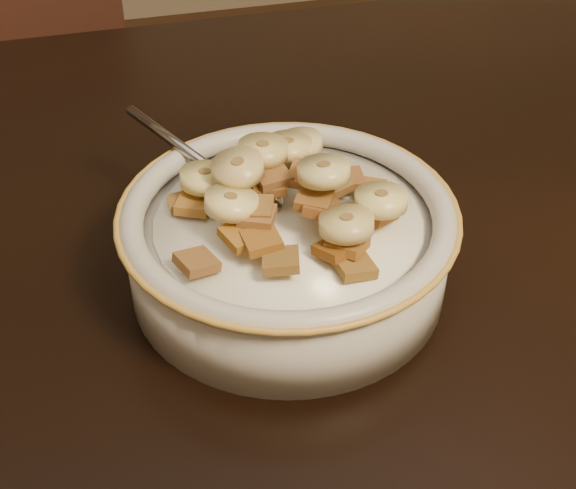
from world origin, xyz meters
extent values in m
cube|color=black|center=(0.00, 0.00, 0.73)|extent=(1.40, 0.91, 0.04)
cylinder|color=beige|center=(0.11, 0.03, 0.77)|extent=(0.20, 0.20, 0.05)
cylinder|color=white|center=(0.11, 0.03, 0.80)|extent=(0.16, 0.16, 0.00)
ellipsoid|color=gray|center=(0.09, 0.06, 0.80)|extent=(0.06, 0.06, 0.01)
cube|color=brown|center=(0.11, 0.05, 0.82)|extent=(0.02, 0.02, 0.01)
cube|color=#94511D|center=(0.13, 0.05, 0.82)|extent=(0.03, 0.03, 0.01)
cube|color=#613810|center=(0.13, -0.01, 0.81)|extent=(0.03, 0.03, 0.01)
cube|color=olive|center=(0.12, 0.09, 0.81)|extent=(0.03, 0.03, 0.01)
cube|color=#93592C|center=(0.16, 0.05, 0.81)|extent=(0.02, 0.02, 0.01)
cube|color=#9B541D|center=(0.10, 0.06, 0.81)|extent=(0.03, 0.03, 0.01)
cube|color=#9A611D|center=(0.14, -0.01, 0.81)|extent=(0.03, 0.03, 0.01)
cube|color=brown|center=(0.09, 0.00, 0.81)|extent=(0.02, 0.02, 0.01)
cube|color=brown|center=(0.05, 0.06, 0.80)|extent=(0.02, 0.02, 0.01)
cube|color=brown|center=(0.09, 0.02, 0.82)|extent=(0.03, 0.03, 0.01)
cube|color=olive|center=(0.06, 0.06, 0.80)|extent=(0.03, 0.03, 0.01)
cube|color=brown|center=(0.10, 0.05, 0.82)|extent=(0.02, 0.02, 0.01)
cube|color=brown|center=(0.14, 0.05, 0.81)|extent=(0.03, 0.03, 0.01)
cube|color=brown|center=(0.13, 0.02, 0.82)|extent=(0.03, 0.03, 0.01)
cube|color=olive|center=(0.08, 0.01, 0.81)|extent=(0.03, 0.03, 0.01)
cube|color=olive|center=(0.14, -0.02, 0.80)|extent=(0.02, 0.02, 0.01)
cube|color=brown|center=(0.12, 0.08, 0.81)|extent=(0.02, 0.02, 0.01)
cube|color=brown|center=(0.07, 0.06, 0.80)|extent=(0.03, 0.03, 0.01)
cube|color=brown|center=(0.17, 0.04, 0.80)|extent=(0.02, 0.02, 0.01)
cube|color=brown|center=(0.10, -0.01, 0.81)|extent=(0.02, 0.02, 0.01)
cube|color=brown|center=(0.12, 0.02, 0.82)|extent=(0.03, 0.03, 0.01)
cube|color=olive|center=(0.09, 0.02, 0.82)|extent=(0.03, 0.03, 0.01)
cube|color=brown|center=(0.05, 0.00, 0.81)|extent=(0.03, 0.03, 0.01)
cube|color=brown|center=(0.16, 0.02, 0.80)|extent=(0.03, 0.03, 0.01)
cube|color=brown|center=(0.08, 0.08, 0.80)|extent=(0.03, 0.03, 0.01)
cylinder|color=#D7B869|center=(0.14, 0.00, 0.82)|extent=(0.04, 0.04, 0.01)
cylinder|color=#D4B774|center=(0.13, 0.08, 0.82)|extent=(0.04, 0.04, 0.01)
cylinder|color=#F2CF86|center=(0.11, 0.07, 0.83)|extent=(0.04, 0.04, 0.01)
cylinder|color=beige|center=(0.13, 0.09, 0.81)|extent=(0.04, 0.04, 0.01)
cylinder|color=tan|center=(0.12, 0.08, 0.82)|extent=(0.04, 0.04, 0.01)
cylinder|color=#D5C18A|center=(0.13, 0.03, 0.83)|extent=(0.04, 0.04, 0.01)
cylinder|color=beige|center=(0.08, 0.03, 0.82)|extent=(0.04, 0.04, 0.02)
cylinder|color=#FFE48F|center=(0.16, 0.01, 0.82)|extent=(0.04, 0.04, 0.01)
cylinder|color=beige|center=(0.09, 0.05, 0.83)|extent=(0.04, 0.04, 0.02)
cylinder|color=#E0CD71|center=(0.07, 0.07, 0.81)|extent=(0.04, 0.04, 0.01)
camera|label=1|loc=(0.01, -0.34, 1.09)|focal=50.00mm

